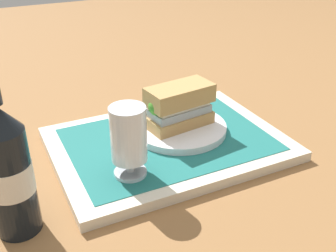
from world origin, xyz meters
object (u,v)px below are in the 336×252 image
at_px(plate, 179,128).
at_px(beer_glass, 129,140).
at_px(beer_bottle, 8,170).
at_px(sandwich, 178,106).

distance_m(plate, beer_glass, 0.18).
xyz_separation_m(plate, beer_bottle, (0.33, 0.13, 0.08)).
relative_size(sandwich, beer_glass, 1.10).
distance_m(plate, beer_bottle, 0.36).
bearing_deg(beer_glass, beer_bottle, 9.05).
height_order(beer_glass, beer_bottle, beer_bottle).
distance_m(plate, sandwich, 0.05).
bearing_deg(beer_glass, sandwich, -145.41).
xyz_separation_m(sandwich, beer_glass, (0.14, 0.10, 0.01)).
relative_size(beer_glass, beer_bottle, 0.47).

